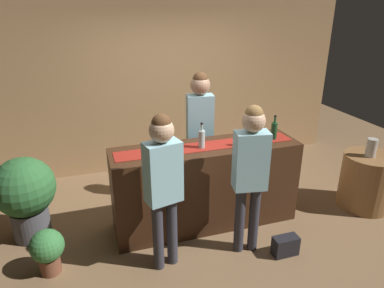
{
  "coord_description": "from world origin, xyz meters",
  "views": [
    {
      "loc": [
        -1.3,
        -3.48,
        2.55
      ],
      "look_at": [
        -0.17,
        0.0,
        1.08
      ],
      "focal_mm": 32.43,
      "sensor_mm": 36.0,
      "label": 1
    }
  ],
  "objects_px": {
    "customer_browsing": "(163,178)",
    "round_side_table": "(367,181)",
    "wine_bottle_green": "(274,130)",
    "potted_plant_tall": "(25,193)",
    "wine_bottle_clear": "(202,139)",
    "bartender": "(200,123)",
    "wine_glass_near_customer": "(237,137)",
    "vase_on_side_table": "(371,148)",
    "wine_glass_mid_counter": "(167,144)",
    "customer_sipping": "(250,166)",
    "potted_plant_small": "(48,249)",
    "handbag": "(285,246)"
  },
  "relations": [
    {
      "from": "bartender",
      "to": "potted_plant_small",
      "type": "bearing_deg",
      "value": 34.19
    },
    {
      "from": "wine_bottle_clear",
      "to": "wine_glass_mid_counter",
      "type": "xyz_separation_m",
      "value": [
        -0.41,
        -0.01,
        -0.01
      ]
    },
    {
      "from": "customer_sipping",
      "to": "vase_on_side_table",
      "type": "height_order",
      "value": "customer_sipping"
    },
    {
      "from": "handbag",
      "to": "wine_bottle_green",
      "type": "bearing_deg",
      "value": 74.04
    },
    {
      "from": "wine_bottle_green",
      "to": "potted_plant_tall",
      "type": "bearing_deg",
      "value": 172.43
    },
    {
      "from": "customer_browsing",
      "to": "wine_glass_near_customer",
      "type": "bearing_deg",
      "value": 13.68
    },
    {
      "from": "customer_browsing",
      "to": "bartender",
      "type": "bearing_deg",
      "value": 43.36
    },
    {
      "from": "bartender",
      "to": "wine_bottle_green",
      "type": "bearing_deg",
      "value": 148.67
    },
    {
      "from": "wine_glass_near_customer",
      "to": "wine_glass_mid_counter",
      "type": "bearing_deg",
      "value": 176.01
    },
    {
      "from": "wine_bottle_green",
      "to": "potted_plant_small",
      "type": "xyz_separation_m",
      "value": [
        -2.66,
        -0.32,
        -0.86
      ]
    },
    {
      "from": "customer_sipping",
      "to": "potted_plant_small",
      "type": "bearing_deg",
      "value": -177.89
    },
    {
      "from": "potted_plant_tall",
      "to": "handbag",
      "type": "distance_m",
      "value": 2.96
    },
    {
      "from": "vase_on_side_table",
      "to": "handbag",
      "type": "relative_size",
      "value": 0.86
    },
    {
      "from": "bartender",
      "to": "wine_bottle_clear",
      "type": "bearing_deg",
      "value": 81.06
    },
    {
      "from": "round_side_table",
      "to": "customer_browsing",
      "type": "bearing_deg",
      "value": -173.82
    },
    {
      "from": "customer_browsing",
      "to": "handbag",
      "type": "bearing_deg",
      "value": -24.25
    },
    {
      "from": "wine_glass_mid_counter",
      "to": "customer_sipping",
      "type": "relative_size",
      "value": 0.09
    },
    {
      "from": "bartender",
      "to": "customer_browsing",
      "type": "bearing_deg",
      "value": 65.06
    },
    {
      "from": "bartender",
      "to": "potted_plant_small",
      "type": "xyz_separation_m",
      "value": [
        -1.93,
        -0.93,
        -0.83
      ]
    },
    {
      "from": "customer_browsing",
      "to": "round_side_table",
      "type": "height_order",
      "value": "customer_browsing"
    },
    {
      "from": "wine_bottle_clear",
      "to": "customer_browsing",
      "type": "height_order",
      "value": "customer_browsing"
    },
    {
      "from": "wine_bottle_clear",
      "to": "wine_glass_near_customer",
      "type": "xyz_separation_m",
      "value": [
        0.4,
        -0.07,
        -0.01
      ]
    },
    {
      "from": "bartender",
      "to": "customer_sipping",
      "type": "relative_size",
      "value": 1.07
    },
    {
      "from": "potted_plant_tall",
      "to": "bartender",
      "type": "bearing_deg",
      "value": 6.0
    },
    {
      "from": "vase_on_side_table",
      "to": "wine_bottle_clear",
      "type": "bearing_deg",
      "value": 173.03
    },
    {
      "from": "wine_bottle_green",
      "to": "potted_plant_small",
      "type": "bearing_deg",
      "value": -173.18
    },
    {
      "from": "vase_on_side_table",
      "to": "potted_plant_small",
      "type": "relative_size",
      "value": 0.49
    },
    {
      "from": "wine_bottle_green",
      "to": "wine_glass_mid_counter",
      "type": "xyz_separation_m",
      "value": [
        -1.34,
        -0.01,
        -0.01
      ]
    },
    {
      "from": "wine_glass_mid_counter",
      "to": "wine_bottle_clear",
      "type": "bearing_deg",
      "value": 1.46
    },
    {
      "from": "customer_sipping",
      "to": "handbag",
      "type": "relative_size",
      "value": 5.97
    },
    {
      "from": "wine_glass_near_customer",
      "to": "bartender",
      "type": "relative_size",
      "value": 0.08
    },
    {
      "from": "wine_bottle_green",
      "to": "customer_sipping",
      "type": "distance_m",
      "value": 0.86
    },
    {
      "from": "wine_bottle_clear",
      "to": "handbag",
      "type": "height_order",
      "value": "wine_bottle_clear"
    },
    {
      "from": "customer_sipping",
      "to": "customer_browsing",
      "type": "height_order",
      "value": "customer_sipping"
    },
    {
      "from": "wine_glass_mid_counter",
      "to": "vase_on_side_table",
      "type": "xyz_separation_m",
      "value": [
        2.62,
        -0.26,
        -0.28
      ]
    },
    {
      "from": "wine_bottle_clear",
      "to": "round_side_table",
      "type": "relative_size",
      "value": 0.41
    },
    {
      "from": "wine_bottle_green",
      "to": "bartender",
      "type": "relative_size",
      "value": 0.17
    },
    {
      "from": "wine_bottle_green",
      "to": "round_side_table",
      "type": "relative_size",
      "value": 0.41
    },
    {
      "from": "round_side_table",
      "to": "vase_on_side_table",
      "type": "height_order",
      "value": "vase_on_side_table"
    },
    {
      "from": "wine_bottle_green",
      "to": "vase_on_side_table",
      "type": "distance_m",
      "value": 1.34
    },
    {
      "from": "round_side_table",
      "to": "handbag",
      "type": "height_order",
      "value": "round_side_table"
    },
    {
      "from": "wine_glass_near_customer",
      "to": "potted_plant_small",
      "type": "relative_size",
      "value": 0.29
    },
    {
      "from": "wine_glass_near_customer",
      "to": "vase_on_side_table",
      "type": "height_order",
      "value": "wine_glass_near_customer"
    },
    {
      "from": "potted_plant_tall",
      "to": "wine_bottle_clear",
      "type": "bearing_deg",
      "value": -10.99
    },
    {
      "from": "wine_bottle_green",
      "to": "customer_sipping",
      "type": "xyz_separation_m",
      "value": [
        -0.61,
        -0.6,
        -0.12
      ]
    },
    {
      "from": "round_side_table",
      "to": "customer_sipping",
      "type": "bearing_deg",
      "value": -170.08
    },
    {
      "from": "wine_glass_mid_counter",
      "to": "customer_browsing",
      "type": "relative_size",
      "value": 0.09
    },
    {
      "from": "wine_glass_mid_counter",
      "to": "vase_on_side_table",
      "type": "bearing_deg",
      "value": -5.66
    },
    {
      "from": "potted_plant_tall",
      "to": "potted_plant_small",
      "type": "bearing_deg",
      "value": -71.7
    },
    {
      "from": "wine_glass_near_customer",
      "to": "customer_browsing",
      "type": "xyz_separation_m",
      "value": [
        -0.99,
        -0.5,
        -0.12
      ]
    }
  ]
}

